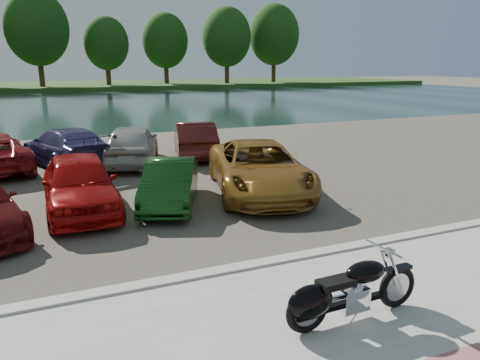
{
  "coord_description": "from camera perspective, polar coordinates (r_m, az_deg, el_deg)",
  "views": [
    {
      "loc": [
        -4.29,
        -5.36,
        3.81
      ],
      "look_at": [
        0.01,
        4.48,
        1.1
      ],
      "focal_mm": 35.0,
      "sensor_mm": 36.0,
      "label": 1
    }
  ],
  "objects": [
    {
      "name": "car_4",
      "position": [
        12.7,
        -18.97,
        -0.4
      ],
      "size": [
        1.8,
        4.39,
        1.49
      ],
      "primitive_type": "imported",
      "rotation": [
        0.0,
        0.0,
        -0.01
      ],
      "color": "#A60C0B",
      "rests_on": "parking_lot"
    },
    {
      "name": "car_13",
      "position": [
        19.27,
        -5.55,
        4.99
      ],
      "size": [
        2.49,
        4.6,
        1.44
      ],
      "primitive_type": "imported",
      "rotation": [
        0.0,
        0.0,
        2.91
      ],
      "color": "#4E1514",
      "rests_on": "parking_lot"
    },
    {
      "name": "car_11",
      "position": [
        18.49,
        -20.39,
        3.79
      ],
      "size": [
        3.36,
        5.34,
        1.44
      ],
      "primitive_type": "imported",
      "rotation": [
        0.0,
        0.0,
        3.43
      ],
      "color": "navy",
      "rests_on": "parking_lot"
    },
    {
      "name": "motorcycle",
      "position": [
        7.11,
        12.37,
        -13.34
      ],
      "size": [
        2.33,
        0.75,
        1.05
      ],
      "rotation": [
        0.0,
        0.0,
        0.04
      ],
      "color": "black",
      "rests_on": "promenade"
    },
    {
      "name": "far_bank",
      "position": [
        77.56,
        -20.77,
        10.67
      ],
      "size": [
        120.0,
        24.0,
        0.6
      ],
      "primitive_type": "cube",
      "color": "#284619",
      "rests_on": "ground"
    },
    {
      "name": "far_trees",
      "position": [
        71.77,
        -17.37,
        16.49
      ],
      "size": [
        70.25,
        10.68,
        12.52
      ],
      "color": "#362513",
      "rests_on": "far_bank"
    },
    {
      "name": "kerb",
      "position": [
        9.3,
        6.17,
        -9.62
      ],
      "size": [
        60.0,
        0.3,
        0.14
      ],
      "primitive_type": "cube",
      "color": "#A3A19A",
      "rests_on": "ground"
    },
    {
      "name": "ground",
      "position": [
        7.85,
        13.65,
        -15.3
      ],
      "size": [
        200.0,
        200.0,
        0.0
      ],
      "primitive_type": "plane",
      "color": "#595447",
      "rests_on": "ground"
    },
    {
      "name": "parking_lot",
      "position": [
        17.33,
        -8.68,
        1.37
      ],
      "size": [
        60.0,
        18.0,
        0.04
      ],
      "primitive_type": "cube",
      "color": "#3F3A33",
      "rests_on": "ground"
    },
    {
      "name": "river",
      "position": [
        45.72,
        -18.34,
        8.68
      ],
      "size": [
        120.0,
        40.0,
        0.0
      ],
      "primitive_type": "cube",
      "color": "#1A2F2D",
      "rests_on": "ground"
    },
    {
      "name": "car_5",
      "position": [
        12.68,
        -8.51,
        -0.42
      ],
      "size": [
        2.55,
        3.91,
        1.22
      ],
      "primitive_type": "imported",
      "rotation": [
        0.0,
        0.0,
        -0.37
      ],
      "color": "#103B13",
      "rests_on": "parking_lot"
    },
    {
      "name": "promenade",
      "position": [
        7.18,
        18.71,
        -18.24
      ],
      "size": [
        60.0,
        6.0,
        0.1
      ],
      "primitive_type": "cube",
      "color": "#A3A19A",
      "rests_on": "ground"
    },
    {
      "name": "car_12",
      "position": [
        18.11,
        -13.03,
        4.27
      ],
      "size": [
        2.99,
        4.86,
        1.54
      ],
      "primitive_type": "imported",
      "rotation": [
        0.0,
        0.0,
        2.87
      ],
      "color": "#A8A7A3",
      "rests_on": "parking_lot"
    },
    {
      "name": "car_6",
      "position": [
        13.7,
        2.32,
        1.45
      ],
      "size": [
        3.78,
        5.89,
        1.51
      ],
      "primitive_type": "imported",
      "rotation": [
        0.0,
        0.0,
        -0.25
      ],
      "color": "olive",
      "rests_on": "parking_lot"
    }
  ]
}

